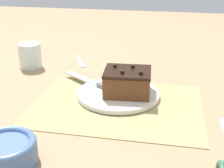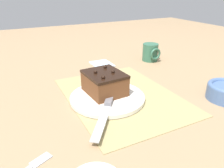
{
  "view_description": "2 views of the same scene",
  "coord_description": "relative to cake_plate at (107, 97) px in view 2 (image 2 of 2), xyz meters",
  "views": [
    {
      "loc": [
        -0.13,
        0.76,
        0.39
      ],
      "look_at": [
        0.02,
        -0.03,
        0.05
      ],
      "focal_mm": 50.0,
      "sensor_mm": 36.0,
      "label": 1
    },
    {
      "loc": [
        0.57,
        -0.32,
        0.34
      ],
      "look_at": [
        0.03,
        -0.05,
        0.07
      ],
      "focal_mm": 35.0,
      "sensor_mm": 36.0,
      "label": 2
    }
  ],
  "objects": [
    {
      "name": "ground_plane",
      "position": [
        -0.01,
        0.05,
        -0.01
      ],
      "size": [
        3.0,
        3.0,
        0.0
      ],
      "primitive_type": "plane",
      "color": "#9E7F5B"
    },
    {
      "name": "placemat_woven",
      "position": [
        -0.01,
        0.05,
        -0.01
      ],
      "size": [
        0.46,
        0.34,
        0.0
      ],
      "primitive_type": "cube",
      "color": "tan",
      "rests_on": "ground_plane"
    },
    {
      "name": "cake_plate",
      "position": [
        0.0,
        0.0,
        0.0
      ],
      "size": [
        0.24,
        0.24,
        0.01
      ],
      "color": "white",
      "rests_on": "placemat_woven"
    },
    {
      "name": "chocolate_cake",
      "position": [
        -0.03,
        0.0,
        0.04
      ],
      "size": [
        0.14,
        0.12,
        0.08
      ],
      "rotation": [
        0.0,
        0.0,
        0.07
      ],
      "color": "brown",
      "rests_on": "cake_plate"
    },
    {
      "name": "serving_knife",
      "position": [
        0.07,
        -0.03,
        0.01
      ],
      "size": [
        0.2,
        0.16,
        0.01
      ],
      "rotation": [
        0.0,
        0.0,
        4.08
      ],
      "color": "slate",
      "rests_on": "cake_plate"
    },
    {
      "name": "coffee_mug",
      "position": [
        -0.28,
        0.37,
        0.03
      ],
      "size": [
        0.08,
        0.07,
        0.08
      ],
      "color": "#33664C",
      "rests_on": "ground_plane"
    },
    {
      "name": "folded_napkin",
      "position": [
        -0.33,
        0.13,
        -0.01
      ],
      "size": [
        0.11,
        0.09,
        0.01
      ],
      "primitive_type": "cube",
      "color": "silver",
      "rests_on": "ground_plane"
    }
  ]
}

